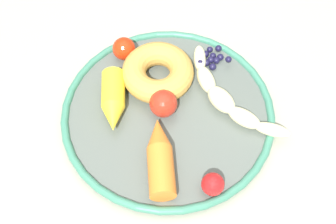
{
  "coord_description": "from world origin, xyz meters",
  "views": [
    {
      "loc": [
        0.26,
        0.24,
        1.33
      ],
      "look_at": [
        -0.02,
        0.02,
        0.75
      ],
      "focal_mm": 47.62,
      "sensor_mm": 36.0,
      "label": 1
    }
  ],
  "objects_px": {
    "dining_table": "(152,142)",
    "plate": "(168,113)",
    "banana": "(226,97)",
    "donut": "(158,72)",
    "tomato_near": "(213,184)",
    "carrot_orange": "(160,156)",
    "tomato_far": "(163,103)",
    "tomato_mid": "(124,49)",
    "blueberry_pile": "(210,58)",
    "carrot_yellow": "(113,101)"
  },
  "relations": [
    {
      "from": "plate",
      "to": "carrot_yellow",
      "type": "relative_size",
      "value": 3.24
    },
    {
      "from": "carrot_orange",
      "to": "blueberry_pile",
      "type": "distance_m",
      "value": 0.2
    },
    {
      "from": "dining_table",
      "to": "tomato_far",
      "type": "xyz_separation_m",
      "value": [
        -0.02,
        0.01,
        0.11
      ]
    },
    {
      "from": "banana",
      "to": "donut",
      "type": "height_order",
      "value": "donut"
    },
    {
      "from": "dining_table",
      "to": "banana",
      "type": "distance_m",
      "value": 0.15
    },
    {
      "from": "tomato_far",
      "to": "banana",
      "type": "bearing_deg",
      "value": 138.04
    },
    {
      "from": "tomato_near",
      "to": "dining_table",
      "type": "bearing_deg",
      "value": -105.77
    },
    {
      "from": "plate",
      "to": "banana",
      "type": "bearing_deg",
      "value": 139.85
    },
    {
      "from": "dining_table",
      "to": "plate",
      "type": "relative_size",
      "value": 3.95
    },
    {
      "from": "carrot_orange",
      "to": "banana",
      "type": "bearing_deg",
      "value": 173.72
    },
    {
      "from": "dining_table",
      "to": "plate",
      "type": "xyz_separation_m",
      "value": [
        -0.02,
        0.02,
        0.08
      ]
    },
    {
      "from": "carrot_yellow",
      "to": "dining_table",
      "type": "bearing_deg",
      "value": 113.38
    },
    {
      "from": "donut",
      "to": "dining_table",
      "type": "bearing_deg",
      "value": 28.09
    },
    {
      "from": "carrot_yellow",
      "to": "tomato_far",
      "type": "xyz_separation_m",
      "value": [
        -0.04,
        0.06,
        0.0
      ]
    },
    {
      "from": "dining_table",
      "to": "donut",
      "type": "distance_m",
      "value": 0.13
    },
    {
      "from": "carrot_orange",
      "to": "donut",
      "type": "relative_size",
      "value": 1.0
    },
    {
      "from": "blueberry_pile",
      "to": "tomato_mid",
      "type": "bearing_deg",
      "value": -55.95
    },
    {
      "from": "carrot_orange",
      "to": "tomato_far",
      "type": "bearing_deg",
      "value": -144.92
    },
    {
      "from": "tomato_near",
      "to": "donut",
      "type": "bearing_deg",
      "value": -119.94
    },
    {
      "from": "tomato_mid",
      "to": "banana",
      "type": "bearing_deg",
      "value": 98.35
    },
    {
      "from": "banana",
      "to": "donut",
      "type": "bearing_deg",
      "value": -74.43
    },
    {
      "from": "plate",
      "to": "tomato_near",
      "type": "height_order",
      "value": "tomato_near"
    },
    {
      "from": "carrot_orange",
      "to": "tomato_near",
      "type": "bearing_deg",
      "value": 97.95
    },
    {
      "from": "carrot_orange",
      "to": "carrot_yellow",
      "type": "relative_size",
      "value": 1.13
    },
    {
      "from": "dining_table",
      "to": "tomato_near",
      "type": "relative_size",
      "value": 39.95
    },
    {
      "from": "blueberry_pile",
      "to": "tomato_mid",
      "type": "height_order",
      "value": "tomato_mid"
    },
    {
      "from": "carrot_yellow",
      "to": "tomato_near",
      "type": "bearing_deg",
      "value": 84.78
    },
    {
      "from": "banana",
      "to": "dining_table",
      "type": "bearing_deg",
      "value": -40.18
    },
    {
      "from": "dining_table",
      "to": "banana",
      "type": "bearing_deg",
      "value": 139.82
    },
    {
      "from": "carrot_yellow",
      "to": "donut",
      "type": "distance_m",
      "value": 0.09
    },
    {
      "from": "tomato_far",
      "to": "carrot_yellow",
      "type": "bearing_deg",
      "value": -57.22
    },
    {
      "from": "banana",
      "to": "blueberry_pile",
      "type": "distance_m",
      "value": 0.08
    },
    {
      "from": "plate",
      "to": "blueberry_pile",
      "type": "xyz_separation_m",
      "value": [
        -0.12,
        -0.01,
        0.01
      ]
    },
    {
      "from": "donut",
      "to": "tomato_far",
      "type": "height_order",
      "value": "tomato_far"
    },
    {
      "from": "plate",
      "to": "donut",
      "type": "xyz_separation_m",
      "value": [
        -0.04,
        -0.05,
        0.02
      ]
    },
    {
      "from": "plate",
      "to": "tomato_near",
      "type": "relative_size",
      "value": 10.1
    },
    {
      "from": "dining_table",
      "to": "donut",
      "type": "bearing_deg",
      "value": -151.91
    },
    {
      "from": "blueberry_pile",
      "to": "tomato_far",
      "type": "bearing_deg",
      "value": 0.07
    },
    {
      "from": "tomato_near",
      "to": "carrot_orange",
      "type": "bearing_deg",
      "value": -82.05
    },
    {
      "from": "carrot_orange",
      "to": "tomato_mid",
      "type": "relative_size",
      "value": 3.0
    },
    {
      "from": "donut",
      "to": "tomato_near",
      "type": "height_order",
      "value": "donut"
    },
    {
      "from": "blueberry_pile",
      "to": "tomato_near",
      "type": "height_order",
      "value": "tomato_near"
    },
    {
      "from": "banana",
      "to": "carrot_yellow",
      "type": "distance_m",
      "value": 0.17
    },
    {
      "from": "tomato_near",
      "to": "tomato_far",
      "type": "relative_size",
      "value": 0.76
    },
    {
      "from": "carrot_yellow",
      "to": "tomato_near",
      "type": "distance_m",
      "value": 0.2
    },
    {
      "from": "carrot_orange",
      "to": "blueberry_pile",
      "type": "xyz_separation_m",
      "value": [
        -0.19,
        -0.05,
        -0.01
      ]
    },
    {
      "from": "donut",
      "to": "tomato_far",
      "type": "xyz_separation_m",
      "value": [
        0.04,
        0.04,
        0.0
      ]
    },
    {
      "from": "dining_table",
      "to": "blueberry_pile",
      "type": "height_order",
      "value": "blueberry_pile"
    },
    {
      "from": "plate",
      "to": "banana",
      "type": "xyz_separation_m",
      "value": [
        -0.07,
        0.06,
        0.02
      ]
    },
    {
      "from": "tomato_mid",
      "to": "tomato_far",
      "type": "distance_m",
      "value": 0.13
    }
  ]
}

